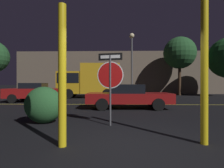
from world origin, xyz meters
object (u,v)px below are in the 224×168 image
(yellow_pole_left, at_px, (62,75))
(passing_car_2, at_px, (128,96))
(passing_car_1, at_px, (35,92))
(street_lamp, at_px, (132,55))
(tree_1, at_px, (180,53))
(delivery_truck, at_px, (89,80))
(hedge_bush_1, at_px, (44,105))
(stop_sign, at_px, (110,75))
(yellow_pole_right, at_px, (204,66))

(yellow_pole_left, bearing_deg, passing_car_2, 72.60)
(passing_car_1, height_order, passing_car_2, passing_car_1)
(passing_car_2, distance_m, street_lamp, 7.84)
(street_lamp, bearing_deg, yellow_pole_left, -101.45)
(passing_car_2, height_order, tree_1, tree_1)
(yellow_pole_left, relative_size, delivery_truck, 0.52)
(hedge_bush_1, relative_size, tree_1, 0.20)
(stop_sign, relative_size, street_lamp, 0.38)
(yellow_pole_left, bearing_deg, delivery_truck, 96.37)
(hedge_bush_1, distance_m, delivery_truck, 10.47)
(yellow_pole_left, bearing_deg, yellow_pole_right, 4.00)
(hedge_bush_1, distance_m, tree_1, 17.06)
(yellow_pole_left, xyz_separation_m, hedge_bush_1, (-1.28, 2.11, -0.88))
(yellow_pole_left, xyz_separation_m, passing_car_2, (1.77, 5.65, -0.84))
(yellow_pole_left, xyz_separation_m, street_lamp, (2.57, 12.69, 2.52))
(yellow_pole_left, xyz_separation_m, yellow_pole_right, (3.05, 0.21, 0.21))
(stop_sign, height_order, passing_car_2, stop_sign)
(yellow_pole_right, distance_m, passing_car_1, 11.65)
(yellow_pole_left, distance_m, passing_car_1, 10.05)
(yellow_pole_left, relative_size, passing_car_2, 0.66)
(delivery_truck, bearing_deg, yellow_pole_left, -176.85)
(yellow_pole_left, distance_m, hedge_bush_1, 2.62)
(street_lamp, bearing_deg, yellow_pole_right, -87.81)
(passing_car_1, height_order, street_lamp, street_lamp)
(yellow_pole_left, height_order, tree_1, tree_1)
(street_lamp, relative_size, tree_1, 0.93)
(hedge_bush_1, relative_size, passing_car_1, 0.31)
(passing_car_2, bearing_deg, street_lamp, 172.91)
(delivery_truck, height_order, street_lamp, street_lamp)
(passing_car_1, relative_size, passing_car_2, 0.91)
(passing_car_2, bearing_deg, delivery_truck, -155.89)
(yellow_pole_left, height_order, yellow_pole_right, yellow_pole_right)
(passing_car_2, xyz_separation_m, tree_1, (6.33, 10.13, 4.01))
(stop_sign, distance_m, yellow_pole_left, 2.05)
(hedge_bush_1, xyz_separation_m, street_lamp, (3.85, 10.58, 3.40))
(delivery_truck, relative_size, street_lamp, 0.95)
(passing_car_1, height_order, tree_1, tree_1)
(passing_car_2, bearing_deg, tree_1, 147.39)
(passing_car_2, height_order, delivery_truck, delivery_truck)
(yellow_pole_left, bearing_deg, passing_car_1, 118.12)
(passing_car_2, distance_m, delivery_truck, 7.64)
(stop_sign, height_order, street_lamp, street_lamp)
(hedge_bush_1, bearing_deg, stop_sign, -7.44)
(stop_sign, height_order, hedge_bush_1, stop_sign)
(passing_car_1, distance_m, street_lamp, 8.89)
(stop_sign, relative_size, yellow_pole_left, 0.76)
(yellow_pole_left, bearing_deg, street_lamp, 78.55)
(yellow_pole_right, bearing_deg, yellow_pole_left, -176.00)
(stop_sign, relative_size, passing_car_1, 0.55)
(yellow_pole_right, distance_m, passing_car_2, 5.68)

